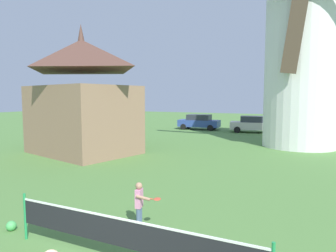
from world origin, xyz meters
name	(u,v)px	position (x,y,z in m)	size (l,w,h in m)	color
windmill	(303,42)	(2.73, 18.91, 7.01)	(10.84, 5.50, 15.55)	white
tennis_net	(124,234)	(0.18, 1.51, 0.69)	(5.57, 0.06, 1.10)	#238E4C
player_far	(140,202)	(-0.46, 3.19, 0.67)	(0.75, 0.39, 1.18)	slate
stray_ball	(11,226)	(-3.30, 1.66, 0.12)	(0.25, 0.25, 0.25)	#4CB259
parked_car_blue	(199,122)	(-7.10, 26.40, 0.81)	(4.28, 2.03, 1.56)	#334C99
parked_car_cream	(254,124)	(-1.43, 26.08, 0.81)	(4.64, 2.40, 1.56)	silver
parked_car_red	(322,126)	(4.37, 26.86, 0.81)	(4.31, 2.05, 1.56)	red
chapel	(83,98)	(-8.90, 10.80, 3.28)	(7.22, 5.99, 7.60)	#937056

